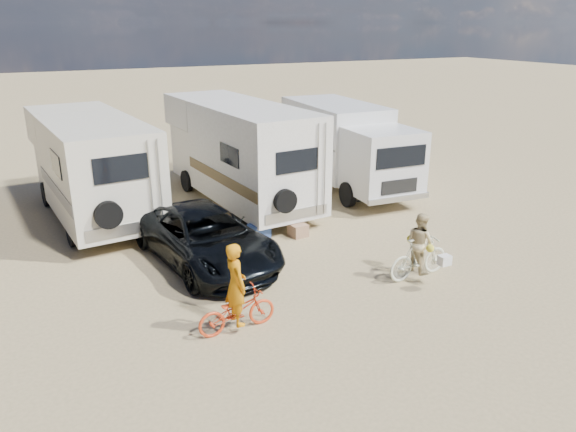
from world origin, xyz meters
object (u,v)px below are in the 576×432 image
box_truck (347,148)px  bike_man (237,311)px  dark_suv (206,237)px  rider_man (236,292)px  bike_woman (419,257)px  cooler (259,231)px  rv_main (239,154)px  crate (298,230)px  rider_woman (420,249)px  bike_parked (375,189)px  rv_left (92,169)px

box_truck → bike_man: 11.17m
dark_suv → rider_man: bearing=-106.3°
bike_woman → cooler: bearing=28.1°
rv_main → cooler: (-0.80, -3.50, -1.52)m
cooler → crate: (1.12, -0.36, -0.04)m
rv_main → dark_suv: (-2.75, -4.45, -1.04)m
box_truck → crate: bearing=-133.5°
rider_man → rider_woman: size_ratio=1.16×
bike_man → bike_woman: bearing=-88.6°
cooler → crate: bearing=-34.2°
rv_main → bike_woman: (1.74, -7.71, -1.22)m
rider_woman → bike_parked: rider_woman is taller
bike_parked → crate: 4.43m
box_truck → rider_man: bearing=-130.4°
rv_main → crate: (0.32, -3.86, -1.57)m
rider_man → crate: 5.56m
crate → dark_suv: bearing=-169.2°
rv_left → rider_woman: bearing=-57.0°
bike_man → rider_man: 0.44m
rv_main → cooler: 3.90m
rv_left → rv_main: bearing=-12.6°
rider_man → bike_parked: bearing=-54.3°
box_truck → dark_suv: box_truck is taller
bike_woman → crate: bearing=17.2°
rider_woman → bike_parked: bearing=-27.8°
dark_suv → cooler: bearing=17.9°
bike_woman → rider_man: bearing=90.7°
rv_main → crate: size_ratio=15.93×
rv_left → box_truck: bearing=-9.3°
rider_man → cooler: 5.22m
crate → cooler: bearing=162.3°
rv_left → rider_man: bearing=-85.1°
box_truck → dark_suv: 8.47m
rider_woman → bike_parked: size_ratio=0.86×
bike_man → crate: bearing=-43.1°
rv_left → crate: size_ratio=15.01×
bike_man → bike_woman: bike_woman is taller
rider_woman → bike_woman: bearing=-0.0°
rv_left → bike_parked: (9.21, -2.67, -1.18)m
rv_left → rider_man: rv_left is taller
bike_man → bike_woman: (5.02, 0.33, 0.10)m
rider_man → crate: (3.60, 4.18, -0.70)m
rv_main → rider_woman: size_ratio=4.98×
bike_woman → cooler: bike_woman is taller
rv_main → box_truck: (4.42, -0.03, -0.19)m
bike_parked → crate: bearing=136.1°
bike_man → cooler: bike_man is taller
dark_suv → bike_man: bearing=-106.3°
bike_parked → bike_man: bearing=150.2°
bike_man → rider_woman: rider_woman is taller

